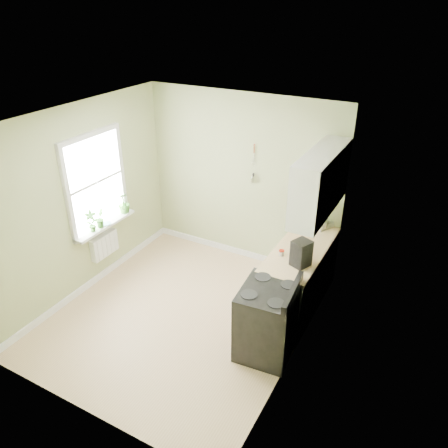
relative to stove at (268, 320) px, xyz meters
The scene contains 21 objects.
floor 1.36m from the stove, behind, with size 3.20×3.60×0.02m, color tan.
ceiling 2.59m from the stove, behind, with size 3.20×3.60×0.02m, color white.
wall_back 2.43m from the stove, 124.40° to the left, with size 3.20×0.02×2.70m, color #AAB37A.
wall_left 3.02m from the stove, behind, with size 0.02×3.60×2.70m, color #AAB37A.
wall_right 0.95m from the stove, ahead, with size 0.02×3.60×2.70m, color #AAB37A.
base_cabinets 1.06m from the stove, 88.77° to the left, with size 0.60×1.60×0.87m, color white.
countertop 1.14m from the stove, 89.32° to the left, with size 0.64×1.60×0.04m, color beige.
upper_cabinets 1.81m from the stove, 82.72° to the left, with size 0.35×1.40×0.80m, color white.
window 3.08m from the stove, behind, with size 0.06×1.14×1.44m.
window_sill 2.84m from the stove, behind, with size 0.18×1.14×0.04m, color white.
radiator 2.84m from the stove, behind, with size 0.12×0.50×0.35m, color white.
wall_utensils 2.40m from the stove, 120.41° to the left, with size 0.02×0.14×0.58m.
stove is the anchor object (origin of this frame).
stand_mixer 1.90m from the stove, 87.65° to the left, with size 0.32×0.38×0.42m.
kettle 1.86m from the stove, 95.25° to the left, with size 0.17×0.10×0.18m.
coffee_maker 0.91m from the stove, 78.61° to the left, with size 0.26×0.27×0.34m.
red_tray 1.89m from the stove, 97.30° to the left, with size 0.34×0.34×0.02m, color red.
jar 0.91m from the stove, 101.54° to the left, with size 0.07×0.07×0.08m.
plant_a 2.84m from the stove, behind, with size 0.17×0.12×0.33m, color #30611E.
plant_b 2.85m from the stove, behind, with size 0.16×0.13×0.28m, color #30611E.
plant_c 2.95m from the stove, 164.06° to the left, with size 0.18×0.18×0.32m, color #30611E.
Camera 1 is at (2.75, -3.88, 3.93)m, focal length 35.00 mm.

